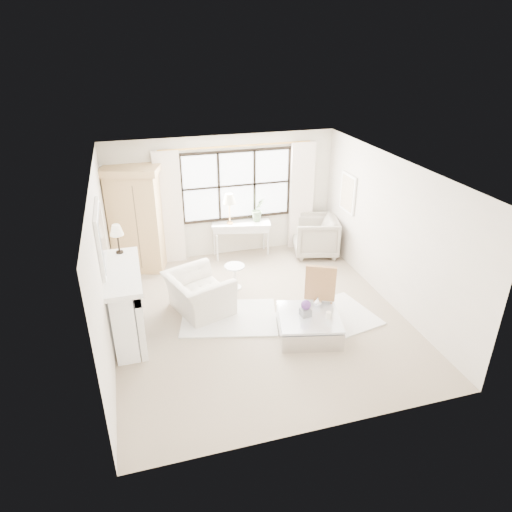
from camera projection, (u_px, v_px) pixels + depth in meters
The scene contains 32 objects.
floor at pixel (258, 316), 8.24m from camera, with size 5.50×5.50×0.00m, color tan.
ceiling at pixel (259, 169), 7.06m from camera, with size 5.50×5.50×0.00m, color white.
wall_back at pixel (223, 197), 10.02m from camera, with size 5.00×5.00×0.00m, color silver.
wall_front at pixel (325, 345), 5.28m from camera, with size 5.00×5.00×0.00m, color silver.
wall_left at pixel (103, 267), 7.03m from camera, with size 5.50×5.50×0.00m, color silver.
wall_right at pixel (391, 232), 8.27m from camera, with size 5.50×5.50×0.00m, color beige.
window_pane at pixel (237, 185), 9.97m from camera, with size 2.40×0.02×1.50m, color white.
window_frame at pixel (237, 185), 9.96m from camera, with size 2.50×0.04×1.50m, color black, non-canonical shape.
curtain_rod at pixel (237, 146), 9.54m from camera, with size 0.04×0.04×3.30m, color #C69344.
curtain_left at pixel (170, 209), 9.69m from camera, with size 0.55×0.10×2.47m, color white.
curtain_right at pixel (301, 196), 10.44m from camera, with size 0.55×0.10×2.47m, color white.
fireplace at pixel (124, 304), 7.40m from camera, with size 0.58×1.66×1.26m.
mirror_frame at pixel (101, 238), 6.82m from camera, with size 0.05×1.15×0.95m, color white.
mirror_glass at pixel (103, 237), 6.83m from camera, with size 0.02×1.00×0.80m, color silver.
art_frame at pixel (348, 193), 9.64m from camera, with size 0.04×0.62×0.82m, color white.
art_canvas at pixel (347, 193), 9.64m from camera, with size 0.01×0.52×0.72m, color beige.
mantel_lamp at pixel (117, 231), 7.51m from camera, with size 0.22×0.22×0.51m.
armoire at pixel (136, 219), 9.41m from camera, with size 1.27×0.98×2.24m.
console_table at pixel (241, 239), 10.33m from camera, with size 1.37×0.71×0.80m.
console_lamp at pixel (229, 200), 9.85m from camera, with size 0.28×0.28×0.69m.
orchid_plant at pixel (258, 210), 10.13m from camera, with size 0.29×0.23×0.53m, color #58744D.
side_table at pixel (235, 273), 8.99m from camera, with size 0.40×0.40×0.51m.
rug_left at pixel (229, 318), 8.16m from camera, with size 1.67×1.18×0.03m, color white.
rug_right at pixel (329, 319), 8.12m from camera, with size 1.61×1.21×0.03m, color white.
club_armchair at pixel (199, 293), 8.24m from camera, with size 1.12×0.98×0.73m, color silver.
wingback_chair at pixel (315, 236), 10.38m from camera, with size 0.95×0.97×0.89m, color #A49B8B.
french_chair at pixel (319, 301), 8.12m from camera, with size 0.64×0.65×1.08m.
coffee_table at pixel (309, 325), 7.65m from camera, with size 1.20×1.20×0.38m.
planter_box at pixel (305, 312), 7.54m from camera, with size 0.16×0.16×0.12m, color slate.
planter_flowers at pixel (306, 305), 7.48m from camera, with size 0.16×0.16×0.16m, color #5D317C.
pillar_candle at pixel (328, 315), 7.47m from camera, with size 0.09×0.09×0.12m, color white.
coffee_vase at pixel (317, 301), 7.81m from camera, with size 0.15×0.15×0.16m, color silver.
Camera 1 is at (-1.96, -6.65, 4.59)m, focal length 32.00 mm.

